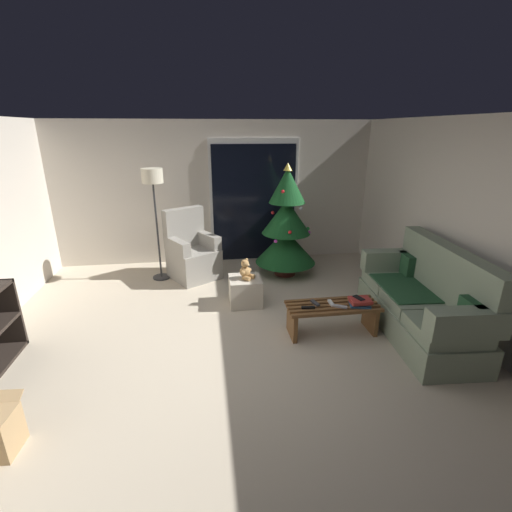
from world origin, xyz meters
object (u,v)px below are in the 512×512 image
couch (424,302)px  teddy_bear_honey (246,270)px  remote_black (308,308)px  book_stack (360,302)px  remote_white (331,303)px  coffee_table (332,314)px  armchair (192,254)px  floor_lamp (153,187)px  teddy_bear_cream_by_tree (244,276)px  ottoman (245,291)px  remote_silver (340,306)px  remote_graphite (315,303)px  christmas_tree (286,227)px  cell_phone (359,298)px

couch → teddy_bear_honey: size_ratio=6.97×
couch → remote_black: 1.39m
book_stack → remote_white: bearing=165.2°
coffee_table → couch: bearing=-7.4°
armchair → floor_lamp: floor_lamp is taller
coffee_table → remote_white: (-0.02, 0.02, 0.14)m
coffee_table → floor_lamp: size_ratio=0.62×
couch → remote_white: size_ratio=12.75×
teddy_bear_cream_by_tree → ottoman: bearing=-95.4°
couch → coffee_table: bearing=172.6°
coffee_table → teddy_bear_honey: (-0.94, 0.91, 0.25)m
floor_lamp → teddy_bear_honey: bearing=-41.5°
remote_silver → book_stack: bearing=-59.8°
remote_silver → remote_black: 0.38m
teddy_bear_honey → teddy_bear_cream_by_tree: size_ratio=1.00×
book_stack → teddy_bear_cream_by_tree: (-1.18, 1.68, -0.30)m
coffee_table → remote_graphite: size_ratio=7.05×
couch → armchair: 3.52m
remote_silver → teddy_bear_honey: (-1.00, 1.00, 0.12)m
coffee_table → floor_lamp: (-2.22, 2.05, 1.25)m
remote_graphite → christmas_tree: christmas_tree is taller
book_stack → floor_lamp: floor_lamp is taller
teddy_bear_honey → armchair: bearing=124.3°
couch → ottoman: (-2.01, 1.06, -0.21)m
coffee_table → remote_white: bearing=129.7°
floor_lamp → teddy_bear_cream_by_tree: size_ratio=6.25×
christmas_tree → teddy_bear_cream_by_tree: christmas_tree is taller
remote_black → couch: bearing=-88.7°
remote_graphite → book_stack: 0.52m
ottoman → coffee_table: bearing=-44.3°
coffee_table → book_stack: (0.30, -0.06, 0.17)m
book_stack → teddy_bear_honey: teddy_bear_honey is taller
remote_silver → remote_white: same height
christmas_tree → remote_white: bearing=-86.1°
armchair → floor_lamp: (-0.52, 0.02, 1.10)m
couch → remote_white: couch is taller
coffee_table → floor_lamp: 3.27m
remote_black → floor_lamp: (-1.90, 2.10, 1.12)m
floor_lamp → remote_white: bearing=-42.6°
couch → christmas_tree: bearing=120.5°
remote_white → teddy_bear_cream_by_tree: 1.84m
couch → teddy_bear_cream_by_tree: size_ratio=6.97×
couch → cell_phone: (-0.78, 0.09, 0.07)m
remote_black → cell_phone: cell_phone is taller
remote_silver → cell_phone: bearing=-56.6°
coffee_table → remote_black: bearing=-170.4°
coffee_table → cell_phone: (0.29, -0.05, 0.22)m
remote_silver → teddy_bear_cream_by_tree: (-0.94, 1.70, -0.27)m
remote_graphite → remote_silver: same height
book_stack → remote_black: bearing=179.1°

